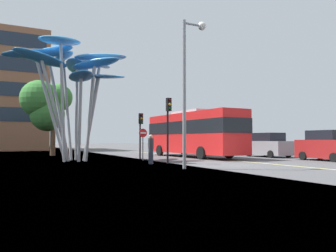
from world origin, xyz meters
name	(u,v)px	position (x,y,z in m)	size (l,w,h in m)	color
ground	(218,166)	(-0.65, 0.00, -0.05)	(120.00, 240.00, 0.10)	#4C4C4F
red_bus	(193,132)	(2.48, 8.11, 2.12)	(3.18, 11.55, 3.88)	red
leaf_sculpture	(74,66)	(-7.49, 7.46, 6.55)	(8.39, 7.47, 8.43)	#9EA0A5
traffic_light_kerb_near	(168,116)	(-2.82, 2.07, 2.88)	(0.28, 0.42, 3.99)	black
traffic_light_kerb_far	(141,126)	(-2.48, 7.46, 2.50)	(0.28, 0.42, 3.44)	black
car_parked_near	(327,146)	(8.32, -0.19, 1.00)	(2.00, 4.06, 2.10)	maroon
car_parked_mid	(268,146)	(8.31, 5.53, 0.96)	(2.09, 4.27, 2.03)	gray
car_parked_far	(224,144)	(8.44, 12.02, 1.05)	(2.09, 4.57, 2.22)	gray
street_lamp	(189,73)	(-3.40, -1.46, 4.83)	(1.39, 0.44, 7.62)	gray
tree_pavement_near	(46,104)	(-8.23, 16.57, 4.73)	(4.76, 3.46, 6.91)	brown
pedestrian	(151,149)	(-3.89, 2.28, 0.88)	(0.34, 0.34, 1.76)	#2D3342
no_entry_sign	(143,139)	(-3.04, 5.62, 1.49)	(0.60, 0.12, 2.22)	gray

